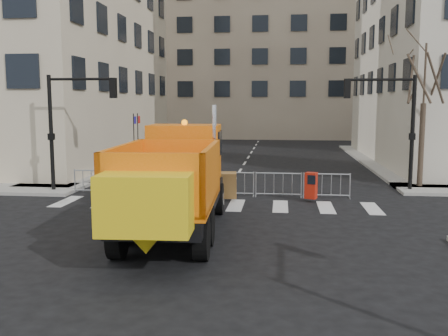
# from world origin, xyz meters

# --- Properties ---
(ground) EXTENTS (120.00, 120.00, 0.00)m
(ground) POSITION_xyz_m (0.00, 0.00, 0.00)
(ground) COLOR black
(ground) RESTS_ON ground
(sidewalk_back) EXTENTS (64.00, 5.00, 0.15)m
(sidewalk_back) POSITION_xyz_m (0.00, 8.50, 0.07)
(sidewalk_back) COLOR gray
(sidewalk_back) RESTS_ON ground
(building_far) EXTENTS (30.00, 18.00, 24.00)m
(building_far) POSITION_xyz_m (0.00, 52.00, 12.00)
(building_far) COLOR gray
(building_far) RESTS_ON ground
(traffic_light_left) EXTENTS (0.18, 0.18, 5.40)m
(traffic_light_left) POSITION_xyz_m (-8.00, 7.50, 2.70)
(traffic_light_left) COLOR black
(traffic_light_left) RESTS_ON ground
(traffic_light_right) EXTENTS (0.18, 0.18, 5.40)m
(traffic_light_right) POSITION_xyz_m (8.50, 9.50, 2.70)
(traffic_light_right) COLOR black
(traffic_light_right) RESTS_ON ground
(crowd_barriers) EXTENTS (12.60, 0.60, 1.10)m
(crowd_barriers) POSITION_xyz_m (-0.75, 7.60, 0.55)
(crowd_barriers) COLOR #9EA0A5
(crowd_barriers) RESTS_ON ground
(street_tree) EXTENTS (3.00, 3.00, 7.50)m
(street_tree) POSITION_xyz_m (9.20, 10.50, 3.75)
(street_tree) COLOR #382B21
(street_tree) RESTS_ON ground
(plow_truck) EXTENTS (3.50, 10.59, 4.06)m
(plow_truck) POSITION_xyz_m (-0.79, 0.72, 1.80)
(plow_truck) COLOR black
(plow_truck) RESTS_ON ground
(cop_a) EXTENTS (0.87, 0.79, 2.00)m
(cop_a) POSITION_xyz_m (-1.56, 6.75, 1.00)
(cop_a) COLOR black
(cop_a) RESTS_ON ground
(cop_b) EXTENTS (0.91, 0.76, 1.67)m
(cop_b) POSITION_xyz_m (-1.07, 6.89, 0.84)
(cop_b) COLOR black
(cop_b) RESTS_ON ground
(cop_c) EXTENTS (0.81, 1.10, 1.74)m
(cop_c) POSITION_xyz_m (-1.55, 6.06, 0.87)
(cop_c) COLOR black
(cop_c) RESTS_ON ground
(worker) EXTENTS (1.27, 0.77, 1.90)m
(worker) POSITION_xyz_m (-3.84, 6.80, 1.10)
(worker) COLOR #D7F01C
(worker) RESTS_ON sidewalk_back
(newspaper_box) EXTENTS (0.56, 0.53, 1.10)m
(newspaper_box) POSITION_xyz_m (3.77, 6.57, 0.70)
(newspaper_box) COLOR #AF1C0D
(newspaper_box) RESTS_ON sidewalk_back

